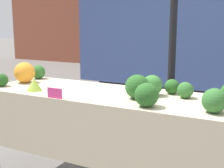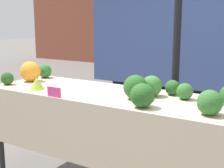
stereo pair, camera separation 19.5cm
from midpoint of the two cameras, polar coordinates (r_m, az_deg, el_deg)
The scene contains 14 objects.
tent_pole at distance 2.96m, azimuth 9.24°, elevation 10.12°, with size 0.07×0.07×2.79m.
parked_truck at distance 5.96m, azimuth 16.38°, elevation 9.70°, with size 4.68×1.86×2.48m.
market_table at distance 2.56m, azimuth -2.86°, elevation -4.52°, with size 2.25×0.73×0.87m.
orange_cauliflower at distance 3.17m, azimuth -17.41°, elevation 2.00°, with size 0.20×0.20×0.20m.
romanesco_head at distance 2.78m, azimuth -16.01°, elevation -0.13°, with size 0.13×0.13×0.11m.
broccoli_head_0 at distance 2.10m, azimuth 15.71°, elevation -2.97°, with size 0.16×0.16×0.16m.
broccoli_head_1 at distance 2.17m, azimuth 3.80°, elevation -2.03°, with size 0.17×0.17×0.17m.
broccoli_head_2 at distance 2.39m, azimuth 2.31°, elevation -0.52°, with size 0.19×0.19×0.19m.
broccoli_head_4 at distance 3.06m, azimuth -21.25°, elevation 0.67°, with size 0.12×0.12×0.12m.
broccoli_head_5 at distance 2.50m, azimuth 5.14°, elevation -0.26°, with size 0.17×0.17×0.17m.
broccoli_head_6 at distance 2.46m, azimuth 11.07°, elevation -1.12°, with size 0.13×0.13×0.13m.
broccoli_head_7 at distance 3.35m, azimuth -14.96°, elevation 2.12°, with size 0.14×0.14×0.14m.
broccoli_head_8 at distance 2.58m, azimuth 8.81°, elevation -0.49°, with size 0.12×0.12×0.12m.
price_sign at distance 2.47m, azimuth -12.66°, elevation -1.66°, with size 0.14×0.01×0.08m.
Camera 1 is at (1.15, -2.24, 1.45)m, focal length 50.00 mm.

